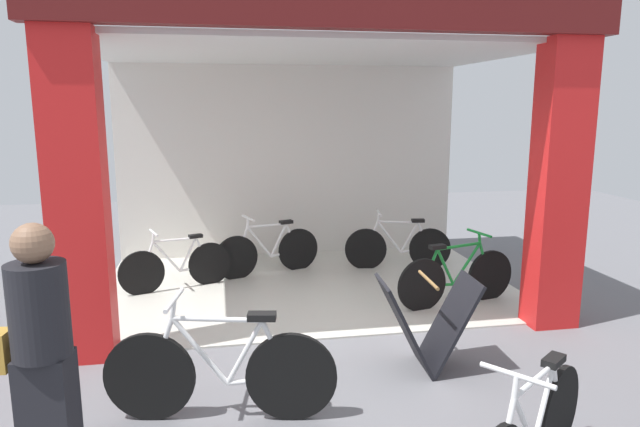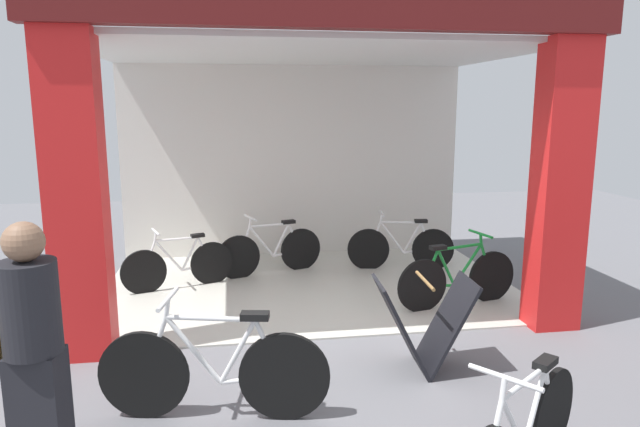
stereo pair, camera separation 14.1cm
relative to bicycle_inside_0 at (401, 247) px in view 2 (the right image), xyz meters
name	(u,v)px [view 2 (the right image)]	position (x,y,z in m)	size (l,w,h in m)	color
ground_plane	(333,339)	(-1.42, -2.33, -0.34)	(18.58, 18.58, 0.00)	slate
shop_facade	(310,133)	(-1.42, -0.60, 1.69)	(5.49, 3.84, 3.82)	beige
bicycle_inside_0	(401,247)	(0.00, 0.00, 0.00)	(1.53, 0.42, 0.85)	black
bicycle_inside_1	(271,251)	(-1.89, 0.06, 0.00)	(1.50, 0.57, 0.86)	black
bicycle_inside_2	(457,278)	(0.20, -1.61, 0.01)	(1.57, 0.48, 0.88)	black
bicycle_inside_3	(179,265)	(-3.12, -0.41, -0.02)	(1.40, 0.54, 0.81)	black
bicycle_parked_1	(215,371)	(-2.58, -3.66, 0.05)	(1.74, 0.48, 0.97)	black
sandwich_board_sign	(423,325)	(-0.74, -3.12, 0.09)	(0.89, 0.57, 0.86)	black
pedestrian_0	(32,356)	(-3.62, -4.32, 0.55)	(0.63, 0.37, 1.71)	black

